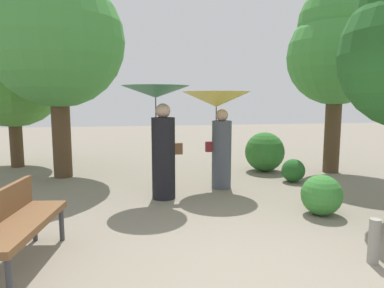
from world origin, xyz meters
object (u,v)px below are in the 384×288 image
(person_left, at_px, (159,123))
(tree_near_left, at_px, (11,66))
(path_marker_post, at_px, (374,241))
(tree_mid_left, at_px, (56,28))
(person_right, at_px, (218,115))
(tree_mid_right, at_px, (337,46))
(park_bench, at_px, (14,220))

(person_left, xyz_separation_m, tree_near_left, (-3.49, 3.58, 1.26))
(person_left, bearing_deg, path_marker_post, -138.45)
(tree_mid_left, xyz_separation_m, path_marker_post, (4.15, -5.02, -3.08))
(person_left, relative_size, tree_mid_left, 0.40)
(person_right, height_order, path_marker_post, person_right)
(person_right, bearing_deg, tree_near_left, 62.81)
(tree_mid_right, bearing_deg, park_bench, -148.02)
(tree_near_left, bearing_deg, person_left, -45.71)
(park_bench, relative_size, tree_near_left, 0.37)
(person_right, bearing_deg, person_left, 119.72)
(park_bench, distance_m, tree_mid_right, 7.59)
(tree_mid_right, xyz_separation_m, path_marker_post, (-2.25, -4.41, -2.77))
(person_right, relative_size, tree_mid_left, 0.38)
(person_left, bearing_deg, park_bench, 148.46)
(park_bench, height_order, tree_mid_right, tree_mid_right)
(person_right, distance_m, path_marker_post, 3.75)
(path_marker_post, bearing_deg, park_bench, 170.86)
(tree_mid_left, bearing_deg, path_marker_post, -50.42)
(park_bench, xyz_separation_m, path_marker_post, (3.83, -0.62, -0.26))
(tree_mid_left, relative_size, tree_mid_right, 1.14)
(tree_near_left, bearing_deg, tree_mid_left, -45.61)
(person_right, xyz_separation_m, park_bench, (-2.94, -2.82, -0.97))
(person_left, height_order, tree_mid_left, tree_mid_left)
(tree_mid_left, bearing_deg, tree_mid_right, -5.48)
(person_left, distance_m, park_bench, 3.00)
(person_right, bearing_deg, path_marker_post, -159.69)
(tree_near_left, height_order, tree_mid_left, tree_mid_left)
(person_right, relative_size, tree_near_left, 0.47)
(person_left, relative_size, path_marker_post, 4.04)
(person_left, xyz_separation_m, park_bench, (-1.74, -2.28, -0.86))
(person_right, height_order, tree_mid_right, tree_mid_right)
(park_bench, bearing_deg, person_left, -29.08)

